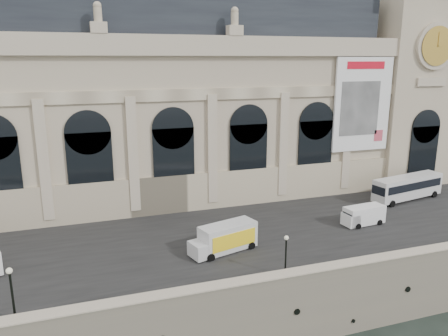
% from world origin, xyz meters
% --- Properties ---
extents(quay, '(160.00, 70.00, 6.00)m').
position_xyz_m(quay, '(0.00, 35.00, 3.00)').
color(quay, '#776F5C').
rests_on(quay, ground).
extents(street, '(160.00, 24.00, 0.06)m').
position_xyz_m(street, '(0.00, 14.00, 6.03)').
color(street, '#2D2D2D').
rests_on(street, quay).
extents(parapet, '(160.00, 1.40, 1.21)m').
position_xyz_m(parapet, '(0.00, 0.60, 6.62)').
color(parapet, '#776F5C').
rests_on(parapet, quay).
extents(museum, '(69.00, 18.70, 29.10)m').
position_xyz_m(museum, '(-5.98, 30.86, 19.72)').
color(museum, '#BFB292').
rests_on(museum, quay).
extents(clock_pavilion, '(13.00, 14.72, 36.70)m').
position_xyz_m(clock_pavilion, '(34.00, 27.93, 23.42)').
color(clock_pavilion, '#BFB292').
rests_on(clock_pavilion, quay).
extents(bus_right, '(11.85, 4.44, 3.42)m').
position_xyz_m(bus_right, '(27.90, 16.64, 7.92)').
color(bus_right, silver).
rests_on(bus_right, quay).
extents(van_c, '(5.30, 2.47, 2.30)m').
position_xyz_m(van_c, '(16.10, 10.61, 7.17)').
color(van_c, white).
rests_on(van_c, quay).
extents(box_truck, '(7.54, 4.12, 2.90)m').
position_xyz_m(box_truck, '(-1.73, 8.87, 7.46)').
color(box_truck, silver).
rests_on(box_truck, quay).
extents(lamp_left, '(0.47, 0.47, 4.58)m').
position_xyz_m(lamp_left, '(-20.60, 1.95, 8.28)').
color(lamp_left, black).
rests_on(lamp_left, quay).
extents(lamp_right, '(0.41, 0.41, 4.02)m').
position_xyz_m(lamp_right, '(1.75, 2.02, 8.00)').
color(lamp_right, black).
rests_on(lamp_right, quay).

